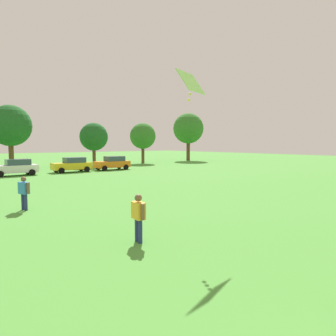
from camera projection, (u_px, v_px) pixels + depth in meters
adult_bystander at (138, 214)px, 10.19m from camera, size 0.35×0.77×1.63m
bystander_midfield at (24, 190)px, 15.06m from camera, size 0.47×0.76×1.68m
kite at (191, 83)px, 11.69m from camera, size 1.48×1.03×1.17m
parked_car_white_1 at (15, 167)px, 31.20m from camera, size 4.30×2.02×1.68m
parked_car_yellow_2 at (72, 165)px, 35.02m from camera, size 4.30×2.02×1.68m
parked_car_orange_3 at (113, 163)px, 38.06m from camera, size 4.30×2.02×1.68m
tree_center_left at (10, 126)px, 38.84m from camera, size 5.24×5.24×8.17m
tree_center_right at (94, 137)px, 43.56m from camera, size 3.99×3.99×6.21m
tree_right at (143, 136)px, 50.20m from camera, size 4.24×4.24×6.60m
tree_far_right at (188, 129)px, 58.11m from camera, size 5.77×5.77×9.00m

